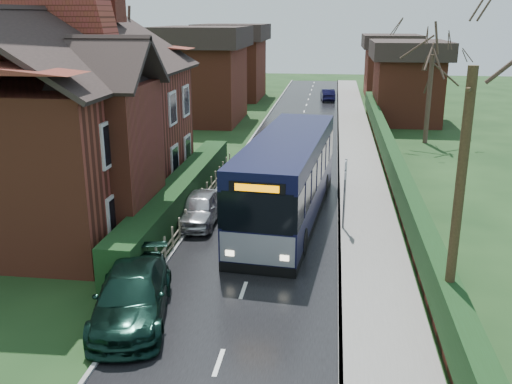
# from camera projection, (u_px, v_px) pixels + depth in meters

# --- Properties ---
(ground) EXTENTS (140.00, 140.00, 0.00)m
(ground) POSITION_uv_depth(u_px,v_px,m) (252.00, 265.00, 20.07)
(ground) COLOR #27491F
(ground) RESTS_ON ground
(road) EXTENTS (6.00, 100.00, 0.02)m
(road) POSITION_uv_depth(u_px,v_px,m) (279.00, 185.00, 29.54)
(road) COLOR black
(road) RESTS_ON ground
(pavement) EXTENTS (2.50, 100.00, 0.14)m
(pavement) POSITION_uv_depth(u_px,v_px,m) (362.00, 187.00, 28.97)
(pavement) COLOR slate
(pavement) RESTS_ON ground
(kerb_right) EXTENTS (0.12, 100.00, 0.14)m
(kerb_right) POSITION_uv_depth(u_px,v_px,m) (339.00, 186.00, 29.13)
(kerb_right) COLOR gray
(kerb_right) RESTS_ON ground
(kerb_left) EXTENTS (0.12, 100.00, 0.10)m
(kerb_left) POSITION_uv_depth(u_px,v_px,m) (222.00, 182.00, 29.92)
(kerb_left) COLOR gray
(kerb_left) RESTS_ON ground
(front_hedge) EXTENTS (1.20, 16.00, 1.60)m
(front_hedge) POSITION_uv_depth(u_px,v_px,m) (180.00, 196.00, 25.07)
(front_hedge) COLOR black
(front_hedge) RESTS_ON ground
(picket_fence) EXTENTS (0.10, 16.00, 0.90)m
(picket_fence) POSITION_uv_depth(u_px,v_px,m) (197.00, 205.00, 25.08)
(picket_fence) COLOR gray
(picket_fence) RESTS_ON ground
(right_wall_hedge) EXTENTS (0.60, 50.00, 1.80)m
(right_wall_hedge) POSITION_uv_depth(u_px,v_px,m) (395.00, 170.00, 28.49)
(right_wall_hedge) COLOR brown
(right_wall_hedge) RESTS_ON ground
(brick_house) EXTENTS (9.30, 14.60, 10.30)m
(brick_house) POSITION_uv_depth(u_px,v_px,m) (66.00, 114.00, 24.42)
(brick_house) COLOR brown
(brick_house) RESTS_ON ground
(bus) EXTENTS (3.72, 11.98, 3.58)m
(bus) POSITION_uv_depth(u_px,v_px,m) (287.00, 179.00, 24.15)
(bus) COLOR black
(bus) RESTS_ON ground
(car_silver) EXTENTS (1.60, 3.88, 1.32)m
(car_silver) POSITION_uv_depth(u_px,v_px,m) (200.00, 208.00, 23.98)
(car_silver) COLOR #B7B6BB
(car_silver) RESTS_ON ground
(car_green) EXTENTS (2.97, 5.25, 1.44)m
(car_green) POSITION_uv_depth(u_px,v_px,m) (132.00, 296.00, 16.34)
(car_green) COLOR black
(car_green) RESTS_ON ground
(car_distant) EXTENTS (1.65, 3.80, 1.21)m
(car_distant) POSITION_uv_depth(u_px,v_px,m) (328.00, 95.00, 58.79)
(car_distant) COLOR black
(car_distant) RESTS_ON ground
(bus_stop_sign) EXTENTS (0.10, 0.46, 3.03)m
(bus_stop_sign) POSITION_uv_depth(u_px,v_px,m) (345.00, 184.00, 22.64)
(bus_stop_sign) COLOR slate
(bus_stop_sign) RESTS_ON ground
(telegraph_pole) EXTENTS (0.44, 0.90, 7.30)m
(telegraph_pole) POSITION_uv_depth(u_px,v_px,m) (457.00, 212.00, 14.27)
(telegraph_pole) COLOR #2F2515
(telegraph_pole) RESTS_ON ground
(tree_right_far) EXTENTS (4.41, 4.41, 8.52)m
(tree_right_far) POSITION_uv_depth(u_px,v_px,m) (433.00, 48.00, 37.53)
(tree_right_far) COLOR #3A2B22
(tree_right_far) RESTS_ON ground
(tree_house_side) EXTENTS (4.15, 4.15, 9.43)m
(tree_house_side) POSITION_uv_depth(u_px,v_px,m) (132.00, 43.00, 30.22)
(tree_house_side) COLOR #392A21
(tree_house_side) RESTS_ON ground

